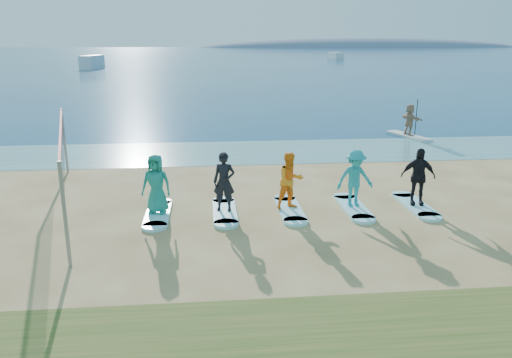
{
  "coord_description": "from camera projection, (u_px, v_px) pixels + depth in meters",
  "views": [
    {
      "loc": [
        -2.42,
        -11.96,
        5.06
      ],
      "look_at": [
        -1.04,
        2.0,
        1.1
      ],
      "focal_mm": 35.0,
      "sensor_mm": 36.0,
      "label": 1
    }
  ],
  "objects": [
    {
      "name": "ground",
      "position": [
        303.0,
        239.0,
        13.06
      ],
      "size": [
        600.0,
        600.0,
        0.0
      ],
      "primitive_type": "plane",
      "color": "tan",
      "rests_on": "ground"
    },
    {
      "name": "shallow_water",
      "position": [
        260.0,
        152.0,
        23.11
      ],
      "size": [
        600.0,
        600.0,
        0.0
      ],
      "primitive_type": "plane",
      "color": "teal",
      "rests_on": "ground"
    },
    {
      "name": "ocean",
      "position": [
        213.0,
        54.0,
        166.31
      ],
      "size": [
        600.0,
        600.0,
        0.0
      ],
      "primitive_type": "plane",
      "color": "navy",
      "rests_on": "ground"
    },
    {
      "name": "island_ridge",
      "position": [
        363.0,
        47.0,
        309.38
      ],
      "size": [
        220.0,
        56.0,
        18.0
      ],
      "primitive_type": "ellipsoid",
      "color": "slate",
      "rests_on": "ground"
    },
    {
      "name": "volleyball_net",
      "position": [
        62.0,
        147.0,
        15.02
      ],
      "size": [
        2.38,
        8.79,
        2.5
      ],
      "rotation": [
        0.0,
        0.0,
        0.26
      ],
      "color": "gray",
      "rests_on": "ground"
    },
    {
      "name": "paddleboard",
      "position": [
        408.0,
        136.0,
        26.58
      ],
      "size": [
        1.54,
        3.07,
        0.12
      ],
      "primitive_type": "cube",
      "rotation": [
        0.0,
        0.0,
        0.29
      ],
      "color": "silver",
      "rests_on": "ground"
    },
    {
      "name": "paddleboarder",
      "position": [
        410.0,
        120.0,
        26.35
      ],
      "size": [
        0.89,
        1.57,
        1.62
      ],
      "primitive_type": "imported",
      "rotation": [
        0.0,
        0.0,
        1.87
      ],
      "color": "tan",
      "rests_on": "paddleboard"
    },
    {
      "name": "boat_offshore_a",
      "position": [
        93.0,
        69.0,
        86.98
      ],
      "size": [
        3.1,
        7.16,
        2.27
      ],
      "primitive_type": "cube",
      "rotation": [
        0.0,
        0.0,
        -0.14
      ],
      "color": "silver",
      "rests_on": "ground"
    },
    {
      "name": "boat_offshore_b",
      "position": [
        335.0,
        59.0,
        129.84
      ],
      "size": [
        2.9,
        6.63,
        1.65
      ],
      "primitive_type": "cube",
      "rotation": [
        0.0,
        0.0,
        0.11
      ],
      "color": "silver",
      "rests_on": "ground"
    },
    {
      "name": "surfboard_0",
      "position": [
        158.0,
        214.0,
        14.8
      ],
      "size": [
        0.7,
        2.2,
        0.09
      ],
      "primitive_type": "cube",
      "color": "#A4F3FF",
      "rests_on": "ground"
    },
    {
      "name": "student_0",
      "position": [
        156.0,
        184.0,
        14.55
      ],
      "size": [
        0.96,
        0.73,
        1.75
      ],
      "primitive_type": "imported",
      "rotation": [
        0.0,
        0.0,
        -0.22
      ],
      "color": "#1B8474",
      "rests_on": "surfboard_0"
    },
    {
      "name": "surfboard_1",
      "position": [
        225.0,
        212.0,
        14.99
      ],
      "size": [
        0.7,
        2.2,
        0.09
      ],
      "primitive_type": "cube",
      "color": "#A4F3FF",
      "rests_on": "ground"
    },
    {
      "name": "student_1",
      "position": [
        224.0,
        182.0,
        14.73
      ],
      "size": [
        0.72,
        0.55,
        1.78
      ],
      "primitive_type": "imported",
      "rotation": [
        0.0,
        0.0,
        -0.21
      ],
      "color": "black",
      "rests_on": "surfboard_1"
    },
    {
      "name": "surfboard_2",
      "position": [
        290.0,
        209.0,
        15.18
      ],
      "size": [
        0.7,
        2.2,
        0.09
      ],
      "primitive_type": "cube",
      "color": "#A4F3FF",
      "rests_on": "ground"
    },
    {
      "name": "student_2",
      "position": [
        290.0,
        181.0,
        14.93
      ],
      "size": [
        1.0,
        0.88,
        1.73
      ],
      "primitive_type": "imported",
      "rotation": [
        0.0,
        0.0,
        0.31
      ],
      "color": "orange",
      "rests_on": "surfboard_2"
    },
    {
      "name": "surfboard_3",
      "position": [
        353.0,
        207.0,
        15.36
      ],
      "size": [
        0.7,
        2.2,
        0.09
      ],
      "primitive_type": "cube",
      "color": "#A4F3FF",
      "rests_on": "ground"
    },
    {
      "name": "student_3",
      "position": [
        355.0,
        178.0,
        15.11
      ],
      "size": [
        1.2,
        0.76,
        1.77
      ],
      "primitive_type": "imported",
      "rotation": [
        0.0,
        0.0,
        0.09
      ],
      "color": "teal",
      "rests_on": "surfboard_3"
    },
    {
      "name": "surfboard_4",
      "position": [
        415.0,
        205.0,
        15.55
      ],
      "size": [
        0.7,
        2.2,
        0.09
      ],
      "primitive_type": "cube",
      "color": "#A4F3FF",
      "rests_on": "ground"
    },
    {
      "name": "student_4",
      "position": [
        418.0,
        177.0,
        15.3
      ],
      "size": [
        1.11,
        0.63,
        1.78
      ],
      "primitive_type": "imported",
      "rotation": [
        0.0,
        0.0,
        -0.2
      ],
      "color": "black",
      "rests_on": "surfboard_4"
    }
  ]
}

